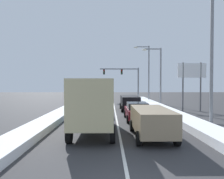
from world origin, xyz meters
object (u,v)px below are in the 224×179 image
sedan_white_center_lane_second (98,107)px  box_truck_center_lane_nearest (94,103)px  suv_tan_right_lane_nearest (151,120)px  traffic_light_gantry (126,77)px  street_lamp_right_mid (158,71)px  suv_black_right_lane_third (130,102)px  roadside_sign_right (192,76)px  street_lamp_right_far (147,69)px  street_lamp_right_near (207,48)px  sedan_silver_center_lane_third (100,102)px  sedan_maroon_right_lane_second (137,111)px

sedan_white_center_lane_second → box_truck_center_lane_nearest: bearing=-89.0°
suv_tan_right_lane_nearest → sedan_white_center_lane_second: size_ratio=1.09×
box_truck_center_lane_nearest → traffic_light_gantry: (4.15, 28.41, 2.60)m
box_truck_center_lane_nearest → sedan_white_center_lane_second: (-0.15, 8.14, -1.14)m
suv_tan_right_lane_nearest → street_lamp_right_mid: street_lamp_right_mid is taller
suv_black_right_lane_third → street_lamp_right_mid: bearing=43.6°
street_lamp_right_mid → sedan_white_center_lane_second: bearing=-135.3°
roadside_sign_right → street_lamp_right_far: bearing=103.9°
sedan_white_center_lane_second → street_lamp_right_far: street_lamp_right_far is taller
street_lamp_right_near → street_lamp_right_mid: 14.61m
traffic_light_gantry → street_lamp_right_far: street_lamp_right_far is taller
street_lamp_right_far → roadside_sign_right: size_ratio=1.71×
sedan_white_center_lane_second → sedan_silver_center_lane_third: bearing=91.1°
sedan_silver_center_lane_third → traffic_light_gantry: (4.40, 14.76, 3.73)m
street_lamp_right_far → roadside_sign_right: bearing=-76.1°
suv_tan_right_lane_nearest → suv_black_right_lane_third: 12.93m
suv_black_right_lane_third → street_lamp_right_mid: 6.84m
sedan_silver_center_lane_third → roadside_sign_right: bearing=-15.2°
street_lamp_right_mid → sedan_maroon_right_lane_second: bearing=-111.0°
street_lamp_right_near → roadside_sign_right: bearing=74.8°
sedan_white_center_lane_second → roadside_sign_right: 11.18m
traffic_light_gantry → street_lamp_right_far: bearing=-60.7°
sedan_white_center_lane_second → street_lamp_right_far: bearing=63.6°
street_lamp_right_mid → roadside_sign_right: 5.64m
sedan_silver_center_lane_third → box_truck_center_lane_nearest: bearing=-88.9°
suv_tan_right_lane_nearest → suv_black_right_lane_third: bearing=90.4°
street_lamp_right_near → suv_black_right_lane_third: bearing=111.9°
sedan_silver_center_lane_third → street_lamp_right_near: (7.82, -12.58, 4.75)m
sedan_silver_center_lane_third → sedan_maroon_right_lane_second: bearing=-67.9°
sedan_maroon_right_lane_second → box_truck_center_lane_nearest: (-3.31, -4.86, 1.14)m
street_lamp_right_far → sedan_white_center_lane_second: bearing=-116.4°
street_lamp_right_mid → street_lamp_right_far: street_lamp_right_far is taller
sedan_maroon_right_lane_second → sedan_white_center_lane_second: size_ratio=1.00×
traffic_light_gantry → suv_black_right_lane_third: bearing=-92.9°
suv_tan_right_lane_nearest → sedan_white_center_lane_second: 10.01m
sedan_white_center_lane_second → street_lamp_right_mid: size_ratio=0.57×
sedan_silver_center_lane_third → street_lamp_right_mid: street_lamp_right_mid is taller
sedan_silver_center_lane_third → traffic_light_gantry: 15.85m
suv_black_right_lane_third → street_lamp_right_far: street_lamp_right_far is taller
sedan_silver_center_lane_third → roadside_sign_right: (10.47, -2.85, 3.25)m
suv_black_right_lane_third → roadside_sign_right: roadside_sign_right is taller
suv_tan_right_lane_nearest → sedan_silver_center_lane_third: size_ratio=1.09×
sedan_maroon_right_lane_second → street_lamp_right_near: (4.26, -3.80, 4.75)m
traffic_light_gantry → street_lamp_right_near: street_lamp_right_near is taller
sedan_maroon_right_lane_second → suv_black_right_lane_third: 6.84m
sedan_maroon_right_lane_second → roadside_sign_right: bearing=40.7°
sedan_silver_center_lane_third → street_lamp_right_mid: (7.71, 2.01, 3.99)m
box_truck_center_lane_nearest → traffic_light_gantry: bearing=81.7°
suv_black_right_lane_third → street_lamp_right_near: (4.27, -10.64, 4.50)m
sedan_maroon_right_lane_second → sedan_white_center_lane_second: bearing=136.6°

